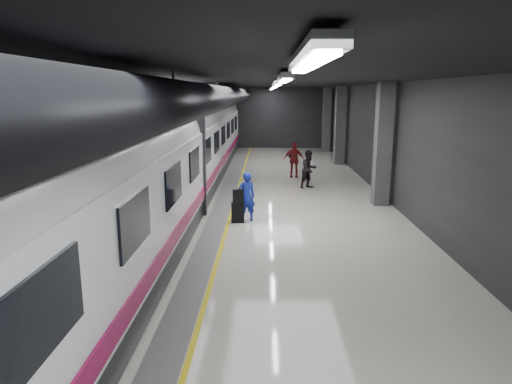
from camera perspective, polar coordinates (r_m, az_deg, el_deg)
ground at (r=15.37m, az=0.26°, el=-3.25°), size 40.00×40.00×0.00m
platform_hall at (r=15.78m, az=-0.73°, el=10.18°), size 10.02×40.02×4.51m
train at (r=15.35m, az=-11.98°, el=4.35°), size 3.05×38.00×4.05m
traveler_main at (r=14.79m, az=-1.19°, el=-0.60°), size 0.70×0.58×1.64m
suitcase_main at (r=14.79m, az=-2.30°, el=-2.56°), size 0.44×0.31×0.66m
shoulder_bag at (r=14.62m, az=-2.25°, el=-0.52°), size 0.37×0.27×0.44m
traveler_far_a at (r=20.10m, az=6.65°, el=2.83°), size 1.04×1.00×1.69m
traveler_far_b at (r=22.72m, az=4.75°, el=4.04°), size 1.06×0.52×1.74m
suitcase_far at (r=29.72m, az=4.47°, el=4.77°), size 0.38×0.30×0.49m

